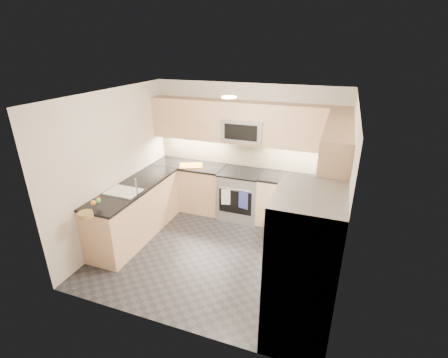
% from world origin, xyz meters
% --- Properties ---
extents(floor, '(3.60, 3.20, 0.00)m').
position_xyz_m(floor, '(0.00, 0.00, 0.00)').
color(floor, '#242429').
rests_on(floor, ground).
extents(ceiling, '(3.60, 3.20, 0.02)m').
position_xyz_m(ceiling, '(0.00, 0.00, 2.50)').
color(ceiling, beige).
rests_on(ceiling, wall_back).
extents(wall_back, '(3.60, 0.02, 2.50)m').
position_xyz_m(wall_back, '(0.00, 1.60, 1.25)').
color(wall_back, beige).
rests_on(wall_back, floor).
extents(wall_front, '(3.60, 0.02, 2.50)m').
position_xyz_m(wall_front, '(0.00, -1.60, 1.25)').
color(wall_front, beige).
rests_on(wall_front, floor).
extents(wall_left, '(0.02, 3.20, 2.50)m').
position_xyz_m(wall_left, '(-1.80, 0.00, 1.25)').
color(wall_left, beige).
rests_on(wall_left, floor).
extents(wall_right, '(0.02, 3.20, 2.50)m').
position_xyz_m(wall_right, '(1.80, 0.00, 1.25)').
color(wall_right, beige).
rests_on(wall_right, floor).
extents(base_cab_back_left, '(1.42, 0.60, 0.90)m').
position_xyz_m(base_cab_back_left, '(-1.09, 1.30, 0.45)').
color(base_cab_back_left, '#D6A981').
rests_on(base_cab_back_left, floor).
extents(base_cab_back_right, '(1.42, 0.60, 0.90)m').
position_xyz_m(base_cab_back_right, '(1.09, 1.30, 0.45)').
color(base_cab_back_right, '#D6A981').
rests_on(base_cab_back_right, floor).
extents(base_cab_right, '(0.60, 1.70, 0.90)m').
position_xyz_m(base_cab_right, '(1.50, 0.15, 0.45)').
color(base_cab_right, '#D6A981').
rests_on(base_cab_right, floor).
extents(base_cab_peninsula, '(0.60, 2.00, 0.90)m').
position_xyz_m(base_cab_peninsula, '(-1.50, 0.00, 0.45)').
color(base_cab_peninsula, '#D6A981').
rests_on(base_cab_peninsula, floor).
extents(countertop_back_left, '(1.42, 0.63, 0.04)m').
position_xyz_m(countertop_back_left, '(-1.09, 1.30, 0.92)').
color(countertop_back_left, black).
rests_on(countertop_back_left, base_cab_back_left).
extents(countertop_back_right, '(1.42, 0.63, 0.04)m').
position_xyz_m(countertop_back_right, '(1.09, 1.30, 0.92)').
color(countertop_back_right, black).
rests_on(countertop_back_right, base_cab_back_right).
extents(countertop_right, '(0.63, 1.70, 0.04)m').
position_xyz_m(countertop_right, '(1.50, 0.15, 0.92)').
color(countertop_right, black).
rests_on(countertop_right, base_cab_right).
extents(countertop_peninsula, '(0.63, 2.00, 0.04)m').
position_xyz_m(countertop_peninsula, '(-1.50, 0.00, 0.92)').
color(countertop_peninsula, black).
rests_on(countertop_peninsula, base_cab_peninsula).
extents(upper_cab_back, '(3.60, 0.35, 0.75)m').
position_xyz_m(upper_cab_back, '(0.00, 1.43, 1.83)').
color(upper_cab_back, '#D6A981').
rests_on(upper_cab_back, wall_back).
extents(upper_cab_right, '(0.35, 1.95, 0.75)m').
position_xyz_m(upper_cab_right, '(1.62, 0.28, 1.83)').
color(upper_cab_right, '#D6A981').
rests_on(upper_cab_right, wall_right).
extents(backsplash_back, '(3.60, 0.01, 0.51)m').
position_xyz_m(backsplash_back, '(0.00, 1.60, 1.20)').
color(backsplash_back, '#C9B991').
rests_on(backsplash_back, wall_back).
extents(backsplash_right, '(0.01, 2.30, 0.51)m').
position_xyz_m(backsplash_right, '(1.80, 0.45, 1.20)').
color(backsplash_right, '#C9B991').
rests_on(backsplash_right, wall_right).
extents(gas_range, '(0.76, 0.65, 0.91)m').
position_xyz_m(gas_range, '(0.00, 1.28, 0.46)').
color(gas_range, '#97999E').
rests_on(gas_range, floor).
extents(range_cooktop, '(0.76, 0.65, 0.03)m').
position_xyz_m(range_cooktop, '(0.00, 1.28, 0.92)').
color(range_cooktop, black).
rests_on(range_cooktop, gas_range).
extents(oven_door_glass, '(0.62, 0.02, 0.45)m').
position_xyz_m(oven_door_glass, '(0.00, 0.95, 0.45)').
color(oven_door_glass, black).
rests_on(oven_door_glass, gas_range).
extents(oven_handle, '(0.60, 0.02, 0.02)m').
position_xyz_m(oven_handle, '(0.00, 0.93, 0.72)').
color(oven_handle, '#B2B5BA').
rests_on(oven_handle, gas_range).
extents(microwave, '(0.76, 0.40, 0.40)m').
position_xyz_m(microwave, '(0.00, 1.40, 1.70)').
color(microwave, '#9B9DA2').
rests_on(microwave, upper_cab_back).
extents(microwave_door, '(0.60, 0.01, 0.28)m').
position_xyz_m(microwave_door, '(0.00, 1.20, 1.70)').
color(microwave_door, black).
rests_on(microwave_door, microwave).
extents(refrigerator, '(0.70, 0.90, 1.80)m').
position_xyz_m(refrigerator, '(1.45, -1.15, 0.90)').
color(refrigerator, gray).
rests_on(refrigerator, floor).
extents(fridge_handle_left, '(0.02, 0.02, 1.20)m').
position_xyz_m(fridge_handle_left, '(1.08, -1.33, 0.95)').
color(fridge_handle_left, '#B2B5BA').
rests_on(fridge_handle_left, refrigerator).
extents(fridge_handle_right, '(0.02, 0.02, 1.20)m').
position_xyz_m(fridge_handle_right, '(1.08, -0.97, 0.95)').
color(fridge_handle_right, '#B2B5BA').
rests_on(fridge_handle_right, refrigerator).
extents(sink_basin, '(0.52, 0.38, 0.16)m').
position_xyz_m(sink_basin, '(-1.50, -0.25, 0.88)').
color(sink_basin, white).
rests_on(sink_basin, base_cab_peninsula).
extents(faucet, '(0.03, 0.03, 0.28)m').
position_xyz_m(faucet, '(-1.24, -0.25, 1.08)').
color(faucet, silver).
rests_on(faucet, countertop_peninsula).
extents(utensil_bowl, '(0.31, 0.31, 0.15)m').
position_xyz_m(utensil_bowl, '(1.65, 1.34, 1.01)').
color(utensil_bowl, '#589E44').
rests_on(utensil_bowl, countertop_back_right).
extents(cutting_board, '(0.52, 0.45, 0.01)m').
position_xyz_m(cutting_board, '(-1.00, 1.22, 0.95)').
color(cutting_board, '#C27112').
rests_on(cutting_board, countertop_back_left).
extents(fruit_basket, '(0.21, 0.21, 0.07)m').
position_xyz_m(fruit_basket, '(-1.49, -1.10, 0.98)').
color(fruit_basket, '#9D7A49').
rests_on(fruit_basket, countertop_peninsula).
extents(fruit_apple, '(0.07, 0.07, 0.07)m').
position_xyz_m(fruit_apple, '(-1.54, -0.77, 1.05)').
color(fruit_apple, '#A81713').
rests_on(fruit_apple, fruit_basket).
extents(fruit_pear, '(0.07, 0.07, 0.07)m').
position_xyz_m(fruit_pear, '(-1.51, -0.81, 1.05)').
color(fruit_pear, '#6BBF52').
rests_on(fruit_pear, fruit_basket).
extents(dish_towel_check, '(0.16, 0.05, 0.31)m').
position_xyz_m(dish_towel_check, '(-0.17, 0.91, 0.55)').
color(dish_towel_check, white).
rests_on(dish_towel_check, oven_handle).
extents(dish_towel_blue, '(0.18, 0.06, 0.35)m').
position_xyz_m(dish_towel_blue, '(0.16, 0.91, 0.55)').
color(dish_towel_blue, '#33398E').
rests_on(dish_towel_blue, oven_handle).
extents(fruit_orange, '(0.07, 0.07, 0.07)m').
position_xyz_m(fruit_orange, '(-1.53, -0.89, 1.05)').
color(fruit_orange, orange).
rests_on(fruit_orange, fruit_basket).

